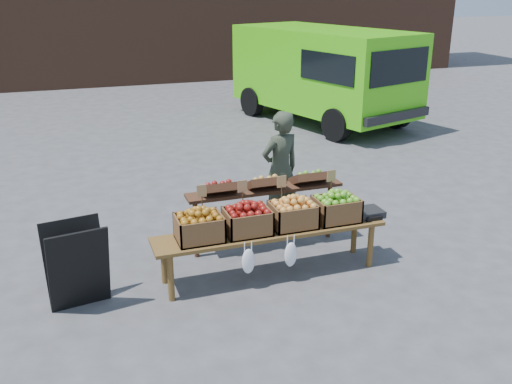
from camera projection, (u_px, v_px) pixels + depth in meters
name	position (u px, v px, depth m)	size (l,w,h in m)	color
ground	(289.00, 258.00, 7.06)	(80.00, 80.00, 0.00)	#4A4A4C
delivery_van	(322.00, 76.00, 13.48)	(2.23, 4.87, 2.18)	#49D411
vendor	(280.00, 170.00, 7.75)	(0.59, 0.39, 1.62)	#30382A
chalkboard_sign	(77.00, 265.00, 5.89)	(0.62, 0.34, 0.93)	black
back_table	(265.00, 209.00, 7.20)	(2.10, 0.44, 1.04)	#3E2415
display_bench	(270.00, 252.00, 6.58)	(2.70, 0.56, 0.57)	brown
crate_golden_apples	(199.00, 228.00, 6.18)	(0.50, 0.40, 0.28)	#A97022
crate_russet_pears	(247.00, 221.00, 6.35)	(0.50, 0.40, 0.28)	maroon
crate_red_apples	(293.00, 215.00, 6.52)	(0.50, 0.40, 0.28)	gold
crate_green_apples	(336.00, 209.00, 6.69)	(0.50, 0.40, 0.28)	#579B29
weighing_scale	(368.00, 213.00, 6.85)	(0.34, 0.30, 0.08)	black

